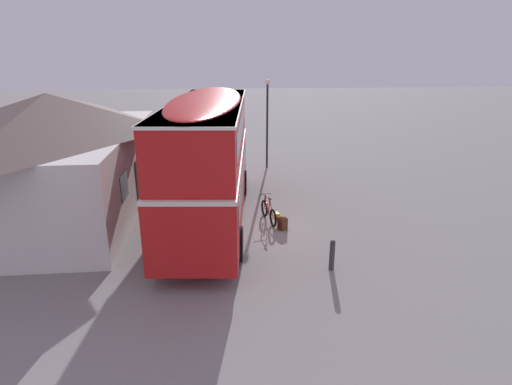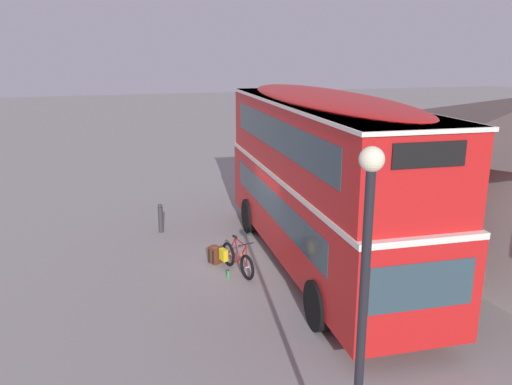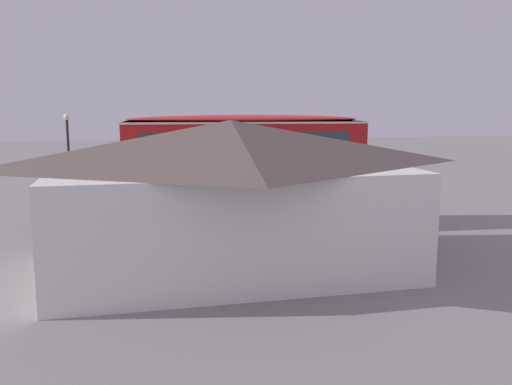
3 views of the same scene
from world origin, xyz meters
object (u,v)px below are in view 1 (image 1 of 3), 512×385
(street_lamp, at_px, (267,115))
(kerb_bollard, at_px, (332,254))
(double_decker_bus, at_px, (209,154))
(backpack_on_ground, at_px, (283,223))
(water_bottle_green_metal, at_px, (276,215))
(touring_bicycle, at_px, (270,213))

(street_lamp, xyz_separation_m, kerb_bollard, (-11.68, -0.92, -2.46))
(double_decker_bus, relative_size, kerb_bollard, 10.88)
(backpack_on_ground, xyz_separation_m, kerb_bollard, (-3.06, -1.10, 0.23))
(double_decker_bus, relative_size, water_bottle_green_metal, 43.80)
(touring_bicycle, bearing_deg, backpack_on_ground, -151.92)
(backpack_on_ground, height_order, street_lamp, street_lamp)
(double_decker_bus, bearing_deg, touring_bicycle, -97.17)
(touring_bicycle, relative_size, street_lamp, 0.35)
(double_decker_bus, xyz_separation_m, touring_bicycle, (-0.28, -2.26, -2.27))
(water_bottle_green_metal, bearing_deg, kerb_bollard, -163.77)
(touring_bicycle, distance_m, backpack_on_ground, 0.87)
(water_bottle_green_metal, bearing_deg, street_lamp, -2.21)
(backpack_on_ground, bearing_deg, kerb_bollard, -160.13)
(kerb_bollard, bearing_deg, backpack_on_ground, 19.87)
(backpack_on_ground, distance_m, street_lamp, 9.04)
(water_bottle_green_metal, xyz_separation_m, street_lamp, (7.51, -0.29, 2.85))
(touring_bicycle, distance_m, street_lamp, 8.30)
(backpack_on_ground, relative_size, kerb_bollard, 0.54)
(backpack_on_ground, relative_size, water_bottle_green_metal, 2.18)
(touring_bicycle, relative_size, kerb_bollard, 1.76)
(kerb_bollard, bearing_deg, street_lamp, 4.52)
(touring_bicycle, xyz_separation_m, kerb_bollard, (-3.81, -1.51, 0.13))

